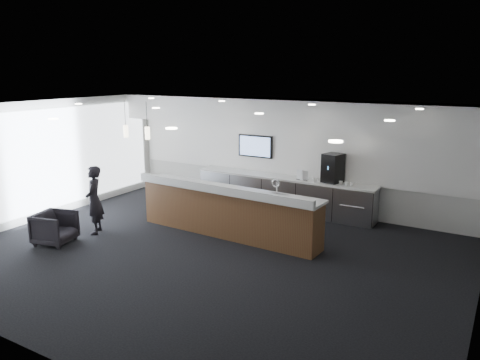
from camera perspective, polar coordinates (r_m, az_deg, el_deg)
The scene contains 26 objects.
ground at distance 9.81m, azimuth -4.08°, elevation -9.11°, with size 10.00×10.00×0.00m, color black.
ceiling at distance 9.10m, azimuth -4.40°, elevation 8.62°, with size 10.00×8.00×0.02m, color black.
back_wall at distance 12.76m, azimuth 6.04°, elevation 3.15°, with size 10.00×0.02×3.00m, color silver.
left_wall at distance 12.81m, azimuth -22.98°, elevation 2.20°, with size 0.02×8.00×3.00m, color silver.
soffit_bulkhead at distance 12.20m, azimuth 5.28°, elevation 8.16°, with size 10.00×0.90×0.70m, color white.
alcove_panel at distance 12.72m, azimuth 5.99°, elevation 3.58°, with size 9.80×0.06×1.40m, color white.
window_blinds_wall at distance 12.78m, azimuth -22.87°, elevation 2.19°, with size 0.04×7.36×2.55m, color white.
back_credenza at distance 12.66m, azimuth 5.25°, elevation -1.65°, with size 5.06×0.66×0.95m.
wall_tv at distance 13.09m, azimuth 1.89°, elevation 4.15°, with size 1.05×0.08×0.62m.
pendant_left at distance 11.30m, azimuth -12.07°, elevation 5.46°, with size 0.12×0.12×0.30m, color beige.
pendant_right at distance 11.78m, azimuth -14.60°, elevation 5.64°, with size 0.12×0.12×0.30m, color beige.
ceiling_can_lights at distance 9.10m, azimuth -4.39°, elevation 8.44°, with size 7.00×5.00×0.02m, color white, non-canonical shape.
service_counter at distance 10.73m, azimuth -1.55°, elevation -3.81°, with size 4.63×0.97×1.49m.
coffee_machine at distance 12.02m, azimuth 11.26°, elevation 1.43°, with size 0.53×0.60×0.73m.
info_sign_left at distance 12.17m, azimuth 7.88°, elevation 0.56°, with size 0.18×0.02×0.25m, color white.
info_sign_right at distance 12.21m, azimuth 7.29°, elevation 0.66°, with size 0.20×0.02×0.27m, color white.
armchair at distance 11.08m, azimuth -21.64°, elevation -5.44°, with size 0.76×0.78×0.71m, color black.
lounge_guest at distance 11.34m, azimuth -17.35°, elevation -2.34°, with size 0.58×0.38×1.59m, color black.
cup_0 at distance 11.79m, azimuth 13.46°, elevation -0.50°, with size 0.10×0.10×0.09m, color white.
cup_1 at distance 11.83m, azimuth 12.82°, elevation -0.42°, with size 0.10×0.10×0.09m, color white.
cup_2 at distance 11.87m, azimuth 12.18°, elevation -0.34°, with size 0.10×0.10×0.09m, color white.
cup_3 at distance 11.92m, azimuth 11.54°, elevation -0.26°, with size 0.10×0.10×0.09m, color white.
cup_4 at distance 11.96m, azimuth 10.91°, elevation -0.18°, with size 0.10×0.10×0.09m, color white.
cup_5 at distance 12.01m, azimuth 10.28°, elevation -0.10°, with size 0.10×0.10×0.09m, color white.
cup_6 at distance 12.05m, azimuth 9.66°, elevation -0.02°, with size 0.10×0.10×0.09m, color white.
cup_7 at distance 12.10m, azimuth 9.04°, elevation 0.06°, with size 0.10×0.10×0.09m, color white.
Camera 1 is at (5.19, -7.44, 3.75)m, focal length 35.00 mm.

